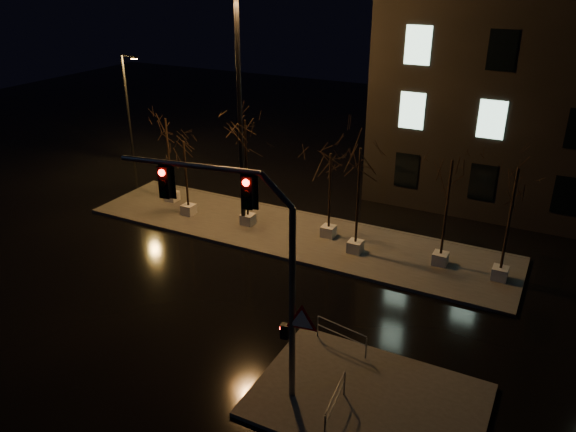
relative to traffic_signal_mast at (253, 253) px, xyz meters
The scene contains 15 objects.
ground 7.94m from the traffic_signal_mast, 131.87° to the left, with size 90.00×90.00×0.00m, color black.
median 12.40m from the traffic_signal_mast, 111.29° to the left, with size 22.00×5.00×0.15m, color #43413B.
sidewalk_corner 6.03m from the traffic_signal_mast, 18.37° to the left, with size 7.00×5.00×0.15m, color #43413B.
tree_0 16.48m from the traffic_signal_mast, 137.16° to the left, with size 1.80×1.80×4.90m.
tree_1 14.31m from the traffic_signal_mast, 135.06° to the left, with size 1.80×1.80×4.18m.
tree_2 12.34m from the traffic_signal_mast, 122.25° to the left, with size 1.80×1.80×5.66m.
tree_3 11.36m from the traffic_signal_mast, 101.80° to the left, with size 1.80×1.80×4.40m.
tree_4 10.14m from the traffic_signal_mast, 93.00° to the left, with size 1.80×1.80×5.19m.
tree_5 11.26m from the traffic_signal_mast, 72.97° to the left, with size 1.80×1.80×5.03m.
tree_6 12.13m from the traffic_signal_mast, 61.00° to the left, with size 1.80×1.80×5.18m.
traffic_signal_mast is the anchor object (origin of this frame).
streetlight_main 12.35m from the traffic_signal_mast, 123.30° to the left, with size 2.84×0.87×11.38m.
streetlight_far 25.17m from the traffic_signal_mast, 139.98° to the left, with size 1.41×0.28×7.17m.
guard_rail_a 5.50m from the traffic_signal_mast, 62.53° to the left, with size 2.02×0.43×0.89m.
guard_rail_b 5.00m from the traffic_signal_mast, ahead, with size 0.25×2.01×0.96m.
Camera 1 is at (11.51, -16.71, 12.45)m, focal length 35.00 mm.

